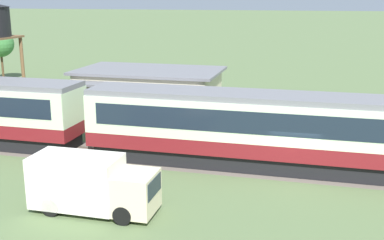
{
  "coord_description": "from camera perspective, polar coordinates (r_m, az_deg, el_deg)",
  "views": [
    {
      "loc": [
        0.78,
        -24.07,
        9.03
      ],
      "look_at": [
        -5.56,
        0.45,
        2.49
      ],
      "focal_mm": 45.0,
      "sensor_mm": 36.0,
      "label": 1
    }
  ],
  "objects": [
    {
      "name": "ground_plane",
      "position": [
        25.72,
        11.9,
        -6.4
      ],
      "size": [
        600.0,
        600.0,
        0.0
      ],
      "primitive_type": "plane",
      "color": "#566B42"
    },
    {
      "name": "passenger_train",
      "position": [
        25.95,
        7.44,
        -0.77
      ],
      "size": [
        56.61,
        3.08,
        4.07
      ],
      "color": "maroon",
      "rests_on": "ground_plane"
    },
    {
      "name": "railway_track",
      "position": [
        28.51,
        -8.17,
        -4.12
      ],
      "size": [
        114.63,
        3.6,
        0.04
      ],
      "color": "#665B51",
      "rests_on": "ground_plane"
    },
    {
      "name": "station_building",
      "position": [
        37.26,
        -5.05,
        3.29
      ],
      "size": [
        10.91,
        7.82,
        3.61
      ],
      "color": "beige",
      "rests_on": "ground_plane"
    },
    {
      "name": "delivery_truck_cream",
      "position": [
        21.16,
        -11.87,
        -7.43
      ],
      "size": [
        5.42,
        2.02,
        2.44
      ],
      "color": "beige",
      "rests_on": "ground_plane"
    },
    {
      "name": "yard_tree_2",
      "position": [
        56.2,
        -21.78,
        8.39
      ],
      "size": [
        2.87,
        2.87,
        5.51
      ],
      "color": "#4C3823",
      "rests_on": "ground_plane"
    }
  ]
}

